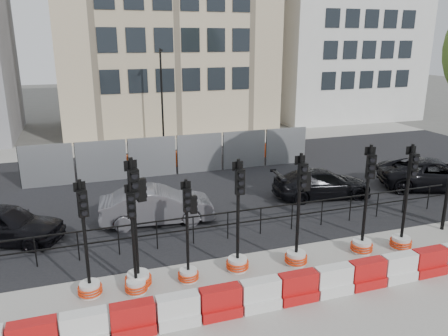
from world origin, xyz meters
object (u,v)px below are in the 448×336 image
object	(u,v)px
car_a	(4,224)
car_c	(322,184)
traffic_signal_h	(403,229)
traffic_signal_d	(188,258)
traffic_signal_a	(89,274)

from	to	relation	value
car_a	car_c	distance (m)	12.26
traffic_signal_h	car_c	bearing A→B (deg)	94.78
traffic_signal_d	car_c	bearing A→B (deg)	36.93
traffic_signal_h	car_c	world-z (taller)	traffic_signal_h
traffic_signal_d	traffic_signal_h	xyz separation A→B (m)	(6.98, -0.28, 0.00)
traffic_signal_a	car_a	xyz separation A→B (m)	(-2.54, 4.25, -0.02)
traffic_signal_d	car_c	xyz separation A→B (m)	(7.07, 4.81, -0.10)
traffic_signal_d	traffic_signal_h	size ratio (longest dim) A/B	0.86
traffic_signal_h	car_a	distance (m)	13.01
traffic_signal_a	traffic_signal_h	distance (m)	9.63
traffic_signal_a	car_c	xyz separation A→B (m)	(9.72, 4.71, -0.06)
traffic_signal_h	car_c	xyz separation A→B (m)	(0.09, 5.09, -0.11)
traffic_signal_d	car_a	size ratio (longest dim) A/B	0.73
car_a	car_c	world-z (taller)	car_a
traffic_signal_a	car_c	size ratio (longest dim) A/B	0.74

